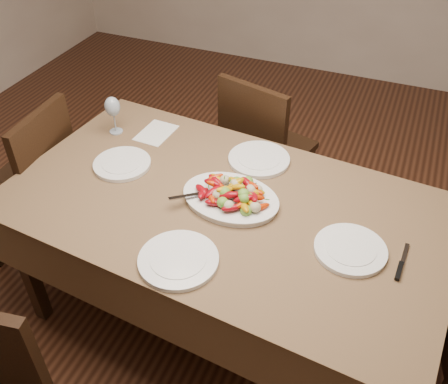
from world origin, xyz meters
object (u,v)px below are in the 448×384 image
object	(u,v)px
plate_far	(259,159)
plate_near	(178,260)
dining_table	(224,265)
serving_platter	(231,199)
plate_left	(122,164)
wine_glass	(114,114)
chair_far	(269,148)
chair_left	(26,187)
plate_right	(350,250)

from	to	relation	value
plate_far	plate_near	bearing A→B (deg)	-95.29
dining_table	serving_platter	world-z (taller)	serving_platter
plate_left	wine_glass	xyz separation A→B (m)	(-0.18, 0.24, 0.09)
chair_far	plate_left	xyz separation A→B (m)	(-0.46, -0.79, 0.29)
serving_platter	dining_table	bearing A→B (deg)	-132.46
dining_table	wine_glass	bearing A→B (deg)	156.72
plate_left	plate_far	bearing A→B (deg)	25.66
wine_glass	dining_table	bearing A→B (deg)	-23.28
chair_left	wine_glass	xyz separation A→B (m)	(0.43, 0.27, 0.39)
plate_left	chair_left	bearing A→B (deg)	-176.75
chair_far	plate_far	distance (m)	0.61
chair_far	chair_left	distance (m)	1.35
plate_far	chair_left	bearing A→B (deg)	-165.37
serving_platter	wine_glass	size ratio (longest dim) A/B	1.97
chair_far	plate_far	world-z (taller)	chair_far
plate_right	serving_platter	bearing A→B (deg)	169.37
dining_table	plate_far	size ratio (longest dim) A/B	6.49
serving_platter	plate_right	world-z (taller)	serving_platter
plate_right	plate_near	distance (m)	0.64
dining_table	plate_near	bearing A→B (deg)	-94.76
plate_right	chair_far	bearing A→B (deg)	123.08
chair_left	plate_left	world-z (taller)	chair_left
dining_table	chair_left	bearing A→B (deg)	178.25
chair_left	plate_right	world-z (taller)	chair_left
serving_platter	plate_far	bearing A→B (deg)	87.38
chair_far	chair_left	xyz separation A→B (m)	(-1.07, -0.83, 0.00)
dining_table	plate_near	world-z (taller)	plate_near
plate_far	dining_table	bearing A→B (deg)	-95.86
plate_far	plate_near	xyz separation A→B (m)	(-0.07, -0.71, 0.00)
chair_far	plate_far	size ratio (longest dim) A/B	3.35
chair_far	chair_left	world-z (taller)	same
chair_left	plate_near	size ratio (longest dim) A/B	3.21
chair_left	wine_glass	bearing A→B (deg)	118.75
chair_far	plate_near	distance (m)	1.26
dining_table	chair_left	distance (m)	1.14
plate_near	wine_glass	bearing A→B (deg)	135.38
plate_right	chair_left	bearing A→B (deg)	176.25
chair_far	plate_right	world-z (taller)	chair_far
plate_left	plate_right	size ratio (longest dim) A/B	0.96
chair_far	plate_left	world-z (taller)	chair_far
plate_left	plate_far	world-z (taller)	same
chair_far	serving_platter	world-z (taller)	chair_far
dining_table	chair_far	bearing A→B (deg)	94.65
plate_far	plate_near	size ratio (longest dim) A/B	0.96
serving_platter	plate_far	distance (m)	0.32
dining_table	plate_left	xyz separation A→B (m)	(-0.53, 0.07, 0.39)
plate_far	wine_glass	size ratio (longest dim) A/B	1.39
plate_far	wine_glass	xyz separation A→B (m)	(-0.74, -0.04, 0.09)
plate_left	chair_far	bearing A→B (deg)	59.79
dining_table	chair_left	xyz separation A→B (m)	(-1.14, 0.03, 0.10)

